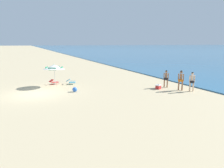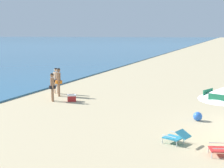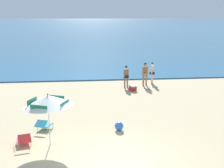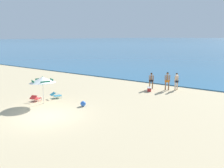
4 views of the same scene
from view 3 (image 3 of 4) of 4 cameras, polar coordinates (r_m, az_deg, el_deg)
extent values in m
plane|color=tan|center=(10.85, 0.81, -15.08)|extent=(800.00, 800.00, 0.00)
cube|color=#2D668E|center=(423.30, -6.09, 12.26)|extent=(800.00, 800.00, 0.10)
cylinder|color=silver|center=(12.09, -12.19, -6.92)|extent=(0.04, 0.04, 2.10)
cone|color=white|center=(11.84, -12.38, -3.16)|extent=(2.66, 2.64, 0.59)
cube|color=#1E724C|center=(12.48, -10.79, -2.74)|extent=(0.67, 0.31, 0.25)
cube|color=#1E724C|center=(12.22, -15.33, -3.31)|extent=(0.31, 0.67, 0.25)
cube|color=#1E724C|center=(11.27, -14.11, -4.62)|extent=(0.67, 0.31, 0.25)
cube|color=#1E724C|center=(11.55, -9.21, -3.96)|extent=(0.31, 0.67, 0.25)
sphere|color=#1E724C|center=(11.77, -12.44, -1.97)|extent=(0.06, 0.06, 0.06)
cube|color=teal|center=(14.05, -12.88, -7.78)|extent=(0.70, 0.75, 0.04)
cube|color=teal|center=(13.65, -13.70, -7.53)|extent=(0.60, 0.54, 0.23)
cylinder|color=silver|center=(14.44, -13.20, -7.69)|extent=(0.03, 0.03, 0.18)
cylinder|color=silver|center=(14.22, -11.44, -7.92)|extent=(0.03, 0.03, 0.18)
cylinder|color=silver|center=(13.97, -14.30, -8.46)|extent=(0.03, 0.03, 0.18)
cylinder|color=silver|center=(13.75, -12.49, -8.72)|extent=(0.03, 0.03, 0.18)
cylinder|color=silver|center=(14.14, -13.92, -7.18)|extent=(0.22, 0.51, 0.02)
cylinder|color=silver|center=(13.89, -11.87, -7.45)|extent=(0.22, 0.51, 0.02)
cube|color=red|center=(12.71, -16.83, -10.29)|extent=(0.66, 0.72, 0.04)
cube|color=red|center=(12.26, -16.70, -10.17)|extent=(0.58, 0.49, 0.25)
cylinder|color=silver|center=(13.01, -18.00, -10.36)|extent=(0.03, 0.03, 0.18)
cylinder|color=silver|center=(13.04, -15.83, -10.15)|extent=(0.03, 0.03, 0.18)
cylinder|color=silver|center=(12.48, -17.81, -11.36)|extent=(0.03, 0.03, 0.18)
cylinder|color=silver|center=(12.51, -15.53, -11.14)|extent=(0.03, 0.03, 0.18)
cylinder|color=silver|center=(12.65, -18.14, -9.91)|extent=(0.17, 0.53, 0.02)
cylinder|color=silver|center=(12.69, -15.59, -9.67)|extent=(0.17, 0.53, 0.02)
cylinder|color=beige|center=(23.10, 7.86, 1.15)|extent=(0.12, 0.12, 0.82)
cylinder|color=beige|center=(22.82, 7.75, 1.01)|extent=(0.12, 0.12, 0.82)
cylinder|color=black|center=(22.88, 7.84, 2.13)|extent=(0.41, 0.41, 0.17)
cylinder|color=beige|center=(22.83, 7.86, 2.80)|extent=(0.23, 0.23, 0.58)
cylinder|color=beige|center=(23.03, 7.93, 2.84)|extent=(0.09, 0.09, 0.61)
cylinder|color=beige|center=(22.63, 7.78, 2.67)|extent=(0.09, 0.09, 0.61)
sphere|color=beige|center=(22.76, 7.89, 3.88)|extent=(0.22, 0.22, 0.22)
sphere|color=black|center=(22.75, 7.89, 3.94)|extent=(0.20, 0.20, 0.20)
cylinder|color=#8C6042|center=(22.13, 6.13, 0.73)|extent=(0.13, 0.13, 0.86)
cylinder|color=#8C6042|center=(22.34, 6.70, 0.83)|extent=(0.13, 0.13, 0.86)
cylinder|color=orange|center=(22.14, 6.45, 1.92)|extent=(0.43, 0.43, 0.18)
cylinder|color=#8C6042|center=(22.09, 6.46, 2.64)|extent=(0.24, 0.24, 0.61)
cylinder|color=#8C6042|center=(21.95, 6.06, 2.54)|extent=(0.09, 0.09, 0.64)
cylinder|color=#8C6042|center=(22.24, 6.86, 2.66)|extent=(0.09, 0.09, 0.64)
sphere|color=#8C6042|center=(22.01, 6.49, 3.81)|extent=(0.23, 0.23, 0.23)
sphere|color=black|center=(22.01, 6.50, 3.88)|extent=(0.21, 0.21, 0.21)
cylinder|color=#8C6042|center=(21.47, 2.50, 0.33)|extent=(0.12, 0.12, 0.80)
cylinder|color=#8C6042|center=(21.67, 3.02, 0.44)|extent=(0.12, 0.12, 0.80)
cylinder|color=black|center=(21.48, 2.77, 1.47)|extent=(0.40, 0.40, 0.17)
cylinder|color=#8C6042|center=(21.43, 2.78, 2.16)|extent=(0.22, 0.22, 0.56)
cylinder|color=#8C6042|center=(21.29, 2.41, 2.04)|extent=(0.09, 0.09, 0.60)
cylinder|color=#8C6042|center=(21.57, 3.15, 2.18)|extent=(0.09, 0.09, 0.60)
sphere|color=#8C6042|center=(21.35, 2.79, 3.27)|extent=(0.22, 0.22, 0.22)
sphere|color=black|center=(21.35, 2.79, 3.34)|extent=(0.20, 0.20, 0.20)
cube|color=red|center=(20.65, 4.07, -0.88)|extent=(0.52, 0.58, 0.32)
cube|color=white|center=(20.61, 4.08, -0.35)|extent=(0.54, 0.60, 0.08)
cylinder|color=black|center=(20.59, 4.08, -0.20)|extent=(0.18, 0.31, 0.02)
sphere|color=blue|center=(13.55, 1.38, -8.23)|extent=(0.40, 0.40, 0.40)
camera|label=1|loc=(20.44, 58.70, 3.86)|focal=32.66mm
camera|label=2|loc=(17.19, -54.64, 3.22)|focal=52.20mm
camera|label=4|loc=(12.93, 83.42, 1.60)|focal=37.05mm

